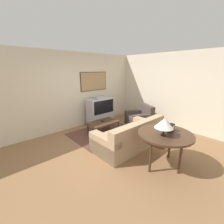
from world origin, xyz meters
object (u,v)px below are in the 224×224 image
at_px(armchair, 140,119).
at_px(mantel_clock, 171,128).
at_px(couch, 130,137).
at_px(table_lamp, 164,123).
at_px(console_table, 165,136).
at_px(tv, 100,111).
at_px(coffee_table, 103,123).

relative_size(armchair, mantel_clock, 6.62).
xyz_separation_m(couch, mantel_clock, (0.07, -1.10, 0.59)).
xyz_separation_m(armchair, table_lamp, (-1.80, -1.96, 0.80)).
distance_m(console_table, table_lamp, 0.37).
xyz_separation_m(tv, table_lamp, (-0.75, -3.09, 0.53)).
xyz_separation_m(table_lamp, mantel_clock, (0.32, -0.00, -0.18)).
height_order(armchair, table_lamp, table_lamp).
xyz_separation_m(couch, armchair, (1.55, 0.86, -0.02)).
distance_m(tv, coffee_table, 0.91).
bearing_deg(coffee_table, armchair, -13.39).
xyz_separation_m(tv, coffee_table, (-0.46, -0.77, -0.16)).
distance_m(coffee_table, table_lamp, 2.44).
distance_m(tv, table_lamp, 3.22).
height_order(tv, coffee_table, tv).
xyz_separation_m(tv, console_table, (-0.60, -3.06, 0.20)).
bearing_deg(coffee_table, table_lamp, -96.92).
bearing_deg(couch, mantel_clock, 93.63).
bearing_deg(console_table, table_lamp, -169.24).
bearing_deg(tv, coffee_table, -121.06).
relative_size(couch, armchair, 1.79).
relative_size(tv, mantel_clock, 6.63).
bearing_deg(table_lamp, tv, 76.43).
bearing_deg(armchair, console_table, -15.67).
relative_size(coffee_table, console_table, 0.87).
height_order(coffee_table, mantel_clock, mantel_clock).
relative_size(couch, console_table, 1.71).
bearing_deg(console_table, coffee_table, 86.64).
bearing_deg(console_table, tv, 78.94).
height_order(tv, table_lamp, table_lamp).
relative_size(armchair, console_table, 0.96).
xyz_separation_m(console_table, mantel_clock, (0.18, -0.03, 0.15)).
relative_size(coffee_table, mantel_clock, 6.01).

